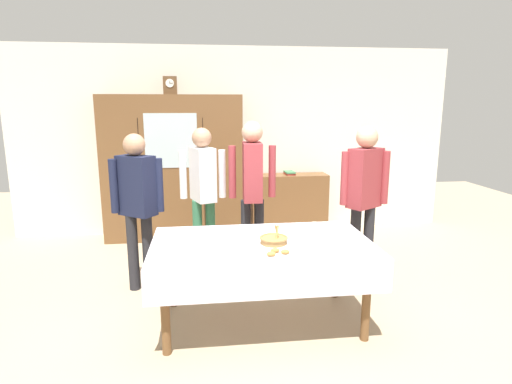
% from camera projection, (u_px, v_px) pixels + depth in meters
% --- Properties ---
extents(ground_plane, '(12.00, 12.00, 0.00)m').
position_uv_depth(ground_plane, '(259.00, 310.00, 3.93)').
color(ground_plane, tan).
rests_on(ground_plane, ground).
extents(back_wall, '(6.40, 0.10, 2.70)m').
position_uv_depth(back_wall, '(235.00, 141.00, 6.23)').
color(back_wall, silver).
rests_on(back_wall, ground).
extents(dining_table, '(1.87, 1.09, 0.74)m').
position_uv_depth(dining_table, '(262.00, 253.00, 3.57)').
color(dining_table, brown).
rests_on(dining_table, ground).
extents(wall_cabinet, '(1.92, 0.46, 2.02)m').
position_uv_depth(wall_cabinet, '(173.00, 168.00, 5.90)').
color(wall_cabinet, brown).
rests_on(wall_cabinet, ground).
extents(mantel_clock, '(0.18, 0.11, 0.24)m').
position_uv_depth(mantel_clock, '(170.00, 85.00, 5.67)').
color(mantel_clock, brown).
rests_on(mantel_clock, wall_cabinet).
extents(bookshelf_low, '(1.12, 0.35, 0.87)m').
position_uv_depth(bookshelf_low, '(289.00, 203.00, 6.27)').
color(bookshelf_low, brown).
rests_on(bookshelf_low, ground).
extents(book_stack, '(0.15, 0.22, 0.05)m').
position_uv_depth(book_stack, '(289.00, 173.00, 6.17)').
color(book_stack, '#99332D').
rests_on(book_stack, bookshelf_low).
extents(tea_cup_far_right, '(0.13, 0.13, 0.06)m').
position_uv_depth(tea_cup_far_right, '(236.00, 232.00, 3.77)').
color(tea_cup_far_right, white).
rests_on(tea_cup_far_right, dining_table).
extents(tea_cup_mid_right, '(0.13, 0.13, 0.06)m').
position_uv_depth(tea_cup_mid_right, '(300.00, 244.00, 3.44)').
color(tea_cup_mid_right, silver).
rests_on(tea_cup_mid_right, dining_table).
extents(tea_cup_near_left, '(0.13, 0.13, 0.06)m').
position_uv_depth(tea_cup_near_left, '(314.00, 240.00, 3.54)').
color(tea_cup_near_left, silver).
rests_on(tea_cup_near_left, dining_table).
extents(tea_cup_front_edge, '(0.13, 0.13, 0.06)m').
position_uv_depth(tea_cup_front_edge, '(225.00, 239.00, 3.56)').
color(tea_cup_front_edge, silver).
rests_on(tea_cup_front_edge, dining_table).
extents(tea_cup_mid_left, '(0.13, 0.13, 0.06)m').
position_uv_depth(tea_cup_mid_left, '(315.00, 226.00, 3.93)').
color(tea_cup_mid_left, white).
rests_on(tea_cup_mid_left, dining_table).
extents(bread_basket, '(0.24, 0.24, 0.16)m').
position_uv_depth(bread_basket, '(274.00, 240.00, 3.53)').
color(bread_basket, '#9E7542').
rests_on(bread_basket, dining_table).
extents(pastry_plate, '(0.28, 0.28, 0.05)m').
position_uv_depth(pastry_plate, '(278.00, 255.00, 3.24)').
color(pastry_plate, white).
rests_on(pastry_plate, dining_table).
extents(spoon_near_left, '(0.12, 0.02, 0.01)m').
position_uv_depth(spoon_near_left, '(194.00, 251.00, 3.34)').
color(spoon_near_left, silver).
rests_on(spoon_near_left, dining_table).
extents(spoon_center, '(0.12, 0.02, 0.01)m').
position_uv_depth(spoon_center, '(178.00, 235.00, 3.76)').
color(spoon_center, silver).
rests_on(spoon_center, dining_table).
extents(spoon_back_edge, '(0.12, 0.02, 0.01)m').
position_uv_depth(spoon_back_edge, '(193.00, 230.00, 3.89)').
color(spoon_back_edge, silver).
rests_on(spoon_back_edge, dining_table).
extents(person_near_right_end, '(0.52, 0.37, 1.71)m').
position_uv_depth(person_near_right_end, '(252.00, 182.00, 4.62)').
color(person_near_right_end, '#232328').
rests_on(person_near_right_end, ground).
extents(person_beside_shelf, '(0.52, 0.37, 1.61)m').
position_uv_depth(person_beside_shelf, '(137.00, 197.00, 4.20)').
color(person_beside_shelf, '#232328').
rests_on(person_beside_shelf, ground).
extents(person_behind_table_left, '(0.52, 0.41, 1.63)m').
position_uv_depth(person_behind_table_left, '(203.00, 184.00, 4.78)').
color(person_behind_table_left, '#33704C').
rests_on(person_behind_table_left, ground).
extents(person_by_cabinet, '(0.52, 0.36, 1.67)m').
position_uv_depth(person_by_cabinet, '(364.00, 189.00, 4.40)').
color(person_by_cabinet, '#232328').
rests_on(person_by_cabinet, ground).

